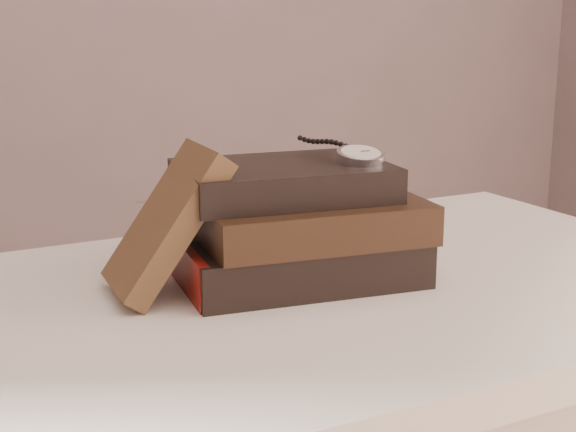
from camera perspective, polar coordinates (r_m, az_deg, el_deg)
table at (r=1.01m, az=1.96°, el=-9.56°), size 1.00×0.60×0.75m
book_stack at (r=0.98m, az=0.61°, el=-0.64°), size 0.29×0.22×0.13m
journal at (r=0.93m, az=-8.12°, el=-0.41°), size 0.13×0.12×0.16m
pocket_watch at (r=0.98m, az=4.68°, el=4.12°), size 0.06×0.16×0.02m
eyeglasses at (r=1.03m, az=-6.14°, el=0.84°), size 0.13×0.14×0.05m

